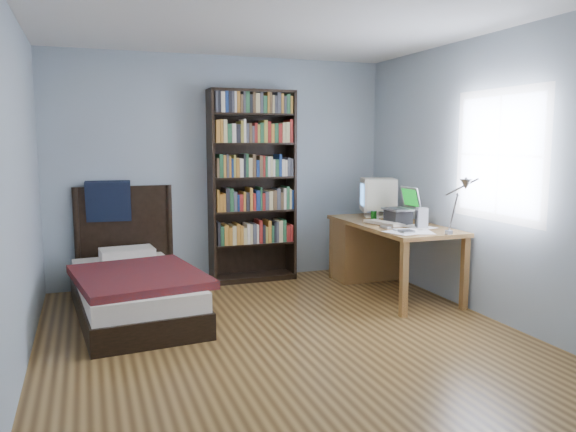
# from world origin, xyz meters

# --- Properties ---
(room) EXTENTS (4.20, 4.24, 2.50)m
(room) POSITION_xyz_m (0.03, -0.00, 1.25)
(room) COLOR #543618
(room) RESTS_ON ground
(desk) EXTENTS (0.75, 1.64, 0.73)m
(desk) POSITION_xyz_m (1.51, 1.40, 0.42)
(desk) COLOR brown
(desk) RESTS_ON floor
(crt_monitor) EXTENTS (0.49, 0.45, 0.44)m
(crt_monitor) POSITION_xyz_m (1.59, 1.43, 0.98)
(crt_monitor) COLOR beige
(crt_monitor) RESTS_ON desk
(laptop) EXTENTS (0.30, 0.31, 0.37)m
(laptop) POSITION_xyz_m (1.56, 0.90, 0.84)
(laptop) COLOR #2D2D30
(laptop) RESTS_ON desk
(desk_lamp) EXTENTS (0.21, 0.45, 0.54)m
(desk_lamp) POSITION_xyz_m (1.53, -0.16, 1.16)
(desk_lamp) COLOR #99999E
(desk_lamp) RESTS_ON desk
(keyboard) EXTENTS (0.27, 0.46, 0.04)m
(keyboard) POSITION_xyz_m (1.37, 0.88, 0.74)
(keyboard) COLOR beige
(keyboard) RESTS_ON desk
(speaker) EXTENTS (0.12, 0.12, 0.20)m
(speaker) POSITION_xyz_m (1.60, 0.56, 0.83)
(speaker) COLOR #939396
(speaker) RESTS_ON desk
(soda_can) EXTENTS (0.06, 0.06, 0.11)m
(soda_can) POSITION_xyz_m (1.40, 1.15, 0.79)
(soda_can) COLOR #083C08
(soda_can) RESTS_ON desk
(mouse) EXTENTS (0.06, 0.10, 0.03)m
(mouse) POSITION_xyz_m (1.47, 1.25, 0.75)
(mouse) COLOR silver
(mouse) RESTS_ON desk
(phone_silver) EXTENTS (0.08, 0.12, 0.02)m
(phone_silver) POSITION_xyz_m (1.26, 0.66, 0.74)
(phone_silver) COLOR #B7B7BC
(phone_silver) RESTS_ON desk
(phone_grey) EXTENTS (0.05, 0.09, 0.02)m
(phone_grey) POSITION_xyz_m (1.27, 0.48, 0.74)
(phone_grey) COLOR #939396
(phone_grey) RESTS_ON desk
(external_drive) EXTENTS (0.12, 0.12, 0.02)m
(external_drive) POSITION_xyz_m (1.30, 0.34, 0.74)
(external_drive) COLOR #939396
(external_drive) RESTS_ON desk
(bookshelf) EXTENTS (0.96, 0.30, 2.13)m
(bookshelf) POSITION_xyz_m (0.29, 1.94, 1.07)
(bookshelf) COLOR black
(bookshelf) RESTS_ON floor
(bed) EXTENTS (1.19, 2.07, 1.16)m
(bed) POSITION_xyz_m (-1.09, 1.14, 0.26)
(bed) COLOR black
(bed) RESTS_ON floor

